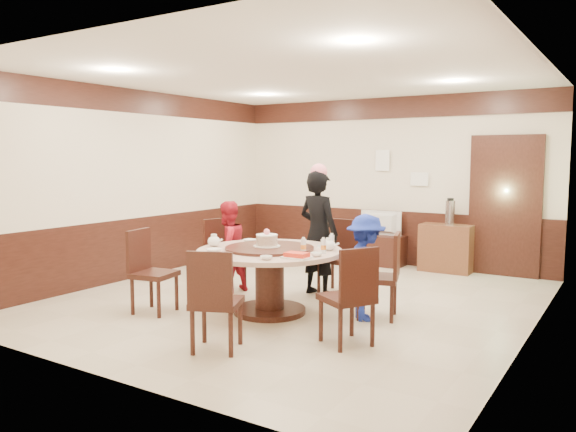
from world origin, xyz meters
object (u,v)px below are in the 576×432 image
Objects in this scene: person_standing at (318,233)px; banquet_table at (270,268)px; person_red at (227,247)px; tv_stand at (379,250)px; birthday_cake at (267,240)px; shrimp_platter at (297,256)px; television at (379,223)px; side_cabinet at (446,248)px; thermos at (450,213)px; person_blue at (366,267)px.

banquet_table is at bearing 98.25° from person_standing.
banquet_table is at bearing 73.44° from person_red.
birthday_cake is at bearing -89.05° from tv_stand.
shrimp_platter is 0.35× the size of tv_stand.
side_cabinet is (1.13, 0.03, -0.33)m from television.
shrimp_platter is (1.61, -0.86, 0.16)m from person_red.
person_red is at bearing -125.78° from thermos.
side_cabinet is at bearing -179.64° from television.
birthday_cake reaches higher than shrimp_platter.
person_red is 3.59m from side_cabinet.
person_standing is 5.30× the size of birthday_cake.
side_cabinet is at bearing 180.00° from thermos.
tv_stand is 1.13m from side_cabinet.
person_standing is 1.51m from shrimp_platter.
shrimp_platter reaches higher than side_cabinet.
person_red is 1.83m from shrimp_platter.
banquet_table is 0.32m from birthday_cake.
shrimp_platter is at bearing 72.25° from person_red.
person_standing is at bearing 127.56° from person_red.
television is (0.00, 0.00, 0.46)m from tv_stand.
banquet_table is 3.44m from tv_stand.
thermos is (0.51, 3.79, 0.16)m from shrimp_platter.
person_standing is 4.30× the size of thermos.
side_cabinet is at bearing 83.08° from shrimp_platter.
television reaches higher than shrimp_platter.
person_red reaches higher than person_blue.
tv_stand is (-0.10, 3.43, -0.28)m from banquet_table.
person_blue is at bearing -90.45° from thermos.
birthday_cake reaches higher than tv_stand.
person_red is at bearing 152.10° from birthday_cake.
birthday_cake is at bearing 151.09° from shrimp_platter.
television is (-1.15, 3.08, 0.11)m from person_blue.
birthday_cake is 0.43× the size of television.
person_blue is 1.17m from birthday_cake.
banquet_table is 4.40× the size of thermos.
thermos is at bearing 82.41° from shrimp_platter.
person_standing reaches higher than shrimp_platter.
banquet_table is 3.65m from thermos.
television is 1.87× the size of thermos.
birthday_cake reaches higher than banquet_table.
thermos is (1.17, 0.03, 0.69)m from tv_stand.
tv_stand is 0.46m from television.
thermos is (0.02, 3.11, 0.35)m from person_blue.
shrimp_platter is 3.82m from television.
person_red reaches higher than birthday_cake.
television is at bearing 90.95° from birthday_cake.
person_blue reaches higher than tv_stand.
tv_stand is 1.06× the size of side_cabinet.
person_standing is 1.92× the size of tv_stand.
person_standing is at bearing 92.22° from television.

